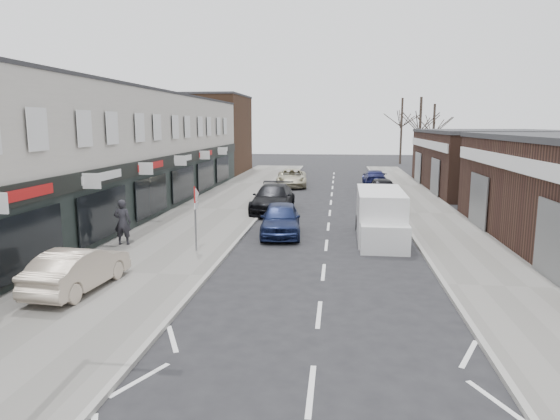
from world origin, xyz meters
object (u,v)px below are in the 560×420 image
(parked_car_left_a, at_px, (281,219))
(parked_car_left_c, at_px, (292,178))
(parked_car_right_a, at_px, (390,202))
(sedan_on_pavement, at_px, (78,269))
(white_van, at_px, (380,216))
(parked_car_right_c, at_px, (374,178))
(parked_car_left_b, at_px, (273,198))
(warning_sign, at_px, (196,200))
(parked_car_right_b, at_px, (382,188))
(pedestrian, at_px, (123,222))

(parked_car_left_a, bearing_deg, parked_car_left_c, 88.66)
(parked_car_right_a, bearing_deg, parked_car_left_c, -56.86)
(sedan_on_pavement, bearing_deg, white_van, -134.50)
(parked_car_right_c, bearing_deg, parked_car_left_a, 74.10)
(parked_car_left_b, bearing_deg, parked_car_right_a, 3.76)
(warning_sign, height_order, parked_car_right_b, warning_sign)
(parked_car_left_c, height_order, parked_car_right_a, parked_car_left_c)
(warning_sign, relative_size, parked_car_right_b, 0.61)
(sedan_on_pavement, xyz_separation_m, parked_car_right_a, (10.94, 15.51, -0.12))
(white_van, distance_m, parked_car_right_b, 12.95)
(white_van, relative_size, parked_car_left_b, 1.03)
(pedestrian, height_order, parked_car_left_a, pedestrian)
(white_van, distance_m, parked_car_left_b, 8.70)
(parked_car_left_a, bearing_deg, parked_car_right_b, 60.59)
(parked_car_right_b, bearing_deg, parked_car_right_c, -92.20)
(parked_car_left_a, bearing_deg, parked_car_right_a, 44.30)
(white_van, relative_size, pedestrian, 2.96)
(white_van, xyz_separation_m, parked_car_right_a, (1.12, 6.94, -0.38))
(parked_car_left_b, bearing_deg, sedan_on_pavement, -104.79)
(parked_car_right_b, bearing_deg, white_van, 82.83)
(sedan_on_pavement, relative_size, pedestrian, 2.08)
(white_van, height_order, parked_car_right_b, white_van)
(parked_car_left_a, xyz_separation_m, parked_car_right_c, (5.70, 19.90, -0.09))
(white_van, bearing_deg, parked_car_left_c, 107.91)
(parked_car_left_b, distance_m, parked_car_right_c, 15.30)
(pedestrian, distance_m, parked_car_right_a, 15.53)
(pedestrian, relative_size, parked_car_right_b, 0.44)
(warning_sign, xyz_separation_m, parked_car_right_b, (8.66, 16.38, -1.45))
(sedan_on_pavement, relative_size, parked_car_right_c, 0.87)
(sedan_on_pavement, distance_m, parked_car_right_c, 30.78)
(parked_car_right_a, bearing_deg, white_van, 83.57)
(white_van, xyz_separation_m, parked_car_left_b, (-5.75, 6.52, -0.24))
(warning_sign, relative_size, parked_car_left_c, 0.51)
(white_van, height_order, parked_car_left_a, white_van)
(parked_car_right_a, bearing_deg, parked_car_left_b, 6.23)
(parked_car_right_b, distance_m, parked_car_right_c, 7.30)
(warning_sign, height_order, parked_car_left_c, warning_sign)
(parked_car_left_a, bearing_deg, white_van, -8.71)
(white_van, height_order, parked_car_right_a, white_van)
(parked_car_right_a, height_order, parked_car_right_c, parked_car_right_c)
(white_van, relative_size, parked_car_right_b, 1.30)
(parked_car_left_b, bearing_deg, pedestrian, -118.70)
(pedestrian, xyz_separation_m, parked_car_left_c, (5.16, 21.54, -0.36))
(parked_car_right_b, height_order, parked_car_right_c, parked_car_right_b)
(parked_car_left_b, bearing_deg, parked_car_right_c, 63.58)
(warning_sign, distance_m, pedestrian, 3.63)
(white_van, bearing_deg, parked_car_right_c, 87.56)
(parked_car_left_c, xyz_separation_m, parked_car_right_a, (6.90, -11.77, -0.07))
(white_van, height_order, parked_car_left_c, white_van)
(white_van, bearing_deg, pedestrian, -164.70)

